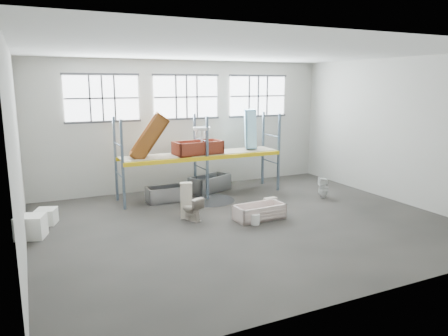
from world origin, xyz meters
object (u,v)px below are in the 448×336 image
steel_tub_right (210,183)px  carton_near (31,227)px  steel_tub_left (168,194)px  cistern_tall (186,200)px  rust_tub_flat (198,148)px  toilet_beige (192,208)px  toilet_white (323,188)px  blue_tub_upright (250,129)px  bucket (255,219)px  bathtub_beige (259,212)px

steel_tub_right → carton_near: carton_near is taller
steel_tub_left → cistern_tall: bearing=-91.4°
steel_tub_left → rust_tub_flat: (1.24, 0.18, 1.55)m
toilet_beige → toilet_white: bearing=161.6°
steel_tub_left → blue_tub_upright: (3.51, 0.36, 2.12)m
steel_tub_right → blue_tub_upright: bearing=-12.9°
bucket → steel_tub_left: bearing=114.2°
bathtub_beige → steel_tub_right: 3.83m
bucket → carton_near: carton_near is taller
toilet_white → bucket: toilet_white is taller
toilet_beige → steel_tub_left: 2.32m
toilet_beige → bathtub_beige: bearing=135.5°
blue_tub_upright → steel_tub_left: bearing=-174.1°
steel_tub_left → bucket: 3.85m
blue_tub_upright → carton_near: bearing=-164.3°
steel_tub_right → bucket: steel_tub_right is taller
toilet_white → rust_tub_flat: (-4.06, 2.15, 1.44)m
steel_tub_left → bucket: steel_tub_left is taller
cistern_tall → steel_tub_right: (1.99, 2.77, -0.26)m
cistern_tall → steel_tub_left: cistern_tall is taller
toilet_white → steel_tub_right: (-3.37, 2.69, -0.08)m
carton_near → toilet_beige: bearing=-5.6°
toilet_beige → cistern_tall: size_ratio=0.66×
toilet_beige → blue_tub_upright: bearing=-164.6°
toilet_white → blue_tub_upright: 3.57m
steel_tub_left → bucket: size_ratio=4.69×
toilet_beige → cistern_tall: cistern_tall is taller
rust_tub_flat → blue_tub_upright: (2.27, 0.19, 0.57)m
bathtub_beige → cistern_tall: bearing=150.2°
rust_tub_flat → toilet_white: bearing=-27.8°
toilet_white → carton_near: 9.77m
toilet_white → steel_tub_left: size_ratio=0.52×
toilet_beige → blue_tub_upright: blue_tub_upright is taller
blue_tub_upright → carton_near: 8.54m
steel_tub_right → carton_near: size_ratio=2.27×
bathtub_beige → carton_near: (-6.41, 1.23, 0.08)m
bathtub_beige → steel_tub_right: bearing=88.2°
steel_tub_right → carton_near: (-6.40, -2.60, 0.01)m
cistern_tall → blue_tub_upright: 4.67m
toilet_white → toilet_beige: bearing=-64.3°
bathtub_beige → toilet_white: bearing=16.8°
steel_tub_left → rust_tub_flat: 1.99m
rust_tub_flat → bucket: (0.34, -3.69, -1.66)m
steel_tub_right → blue_tub_upright: blue_tub_upright is taller
toilet_beige → steel_tub_right: (1.91, 3.04, -0.07)m
cistern_tall → bucket: 2.23m
cistern_tall → bucket: cistern_tall is taller
blue_tub_upright → bathtub_beige: bearing=-114.2°
bucket → cistern_tall: bearing=138.0°
toilet_beige → toilet_white: size_ratio=0.97×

